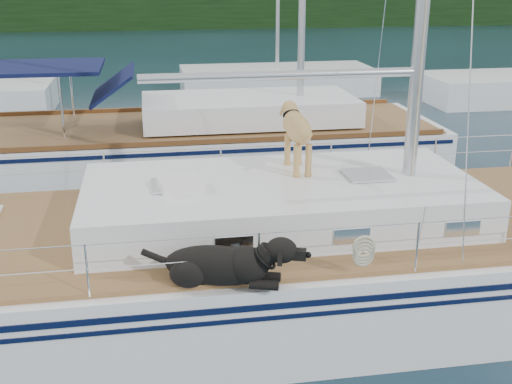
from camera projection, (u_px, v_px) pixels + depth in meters
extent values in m
plane|color=black|center=(223.00, 306.00, 8.99)|extent=(120.00, 120.00, 0.00)
cube|color=#595147|center=(155.00, 20.00, 51.81)|extent=(92.00, 1.00, 1.20)
cube|color=white|center=(223.00, 274.00, 8.83)|extent=(12.00, 3.80, 1.40)
cube|color=olive|center=(222.00, 225.00, 8.59)|extent=(11.52, 3.50, 0.06)
cube|color=white|center=(280.00, 200.00, 8.62)|extent=(5.20, 2.50, 0.55)
cylinder|color=silver|center=(282.00, 75.00, 8.07)|extent=(3.60, 0.12, 0.12)
cylinder|color=silver|center=(240.00, 235.00, 6.77)|extent=(10.56, 0.01, 0.01)
cylinder|color=silver|center=(208.00, 148.00, 10.02)|extent=(10.56, 0.01, 0.01)
cube|color=#1C32AF|center=(105.00, 198.00, 9.45)|extent=(0.64, 0.51, 0.04)
cube|color=white|center=(181.00, 184.00, 8.17)|extent=(0.62, 0.54, 0.14)
torus|color=beige|center=(364.00, 247.00, 6.96)|extent=(0.33, 0.11, 0.33)
cube|color=white|center=(198.00, 153.00, 14.81)|extent=(11.00, 3.50, 1.30)
cube|color=olive|center=(197.00, 126.00, 14.59)|extent=(10.56, 3.29, 0.06)
cube|color=white|center=(249.00, 109.00, 14.67)|extent=(4.80, 2.30, 0.55)
cube|color=#0F143E|center=(45.00, 67.00, 13.63)|extent=(2.40, 2.30, 0.08)
cube|color=white|center=(277.00, 82.00, 24.39)|extent=(7.20, 3.00, 1.10)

